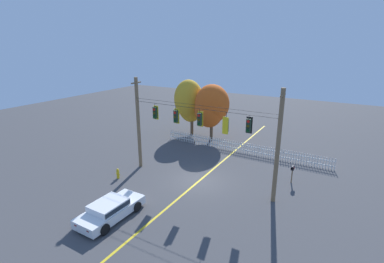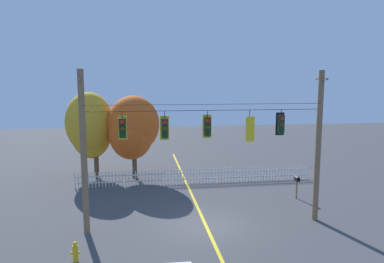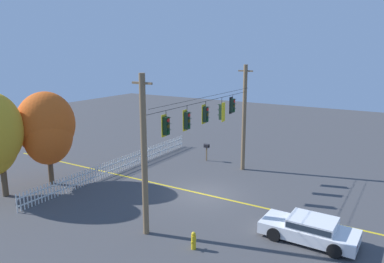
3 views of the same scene
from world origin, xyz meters
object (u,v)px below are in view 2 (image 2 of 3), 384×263
at_px(traffic_signal_eastbound_side, 249,129).
at_px(roadside_mailbox, 297,180).
at_px(traffic_signal_northbound_secondary, 281,124).
at_px(traffic_signal_westbound_side, 123,128).
at_px(traffic_signal_northbound_primary, 207,127).
at_px(autumn_maple_near_fence, 90,125).
at_px(fire_hydrant, 75,252).
at_px(autumn_maple_mid, 133,128).
at_px(traffic_signal_southbound_primary, 165,128).

height_order(traffic_signal_eastbound_side, roadside_mailbox, traffic_signal_eastbound_side).
height_order(traffic_signal_eastbound_side, traffic_signal_northbound_secondary, same).
bearing_deg(traffic_signal_westbound_side, traffic_signal_eastbound_side, -0.18).
xyz_separation_m(traffic_signal_northbound_primary, autumn_maple_near_fence, (-6.92, 10.40, -1.09)).
xyz_separation_m(traffic_signal_northbound_primary, traffic_signal_eastbound_side, (2.09, -0.02, -0.14)).
xyz_separation_m(traffic_signal_westbound_side, autumn_maple_near_fence, (-2.90, 10.40, -1.09)).
relative_size(autumn_maple_near_fence, fire_hydrant, 7.75).
bearing_deg(autumn_maple_near_fence, autumn_maple_mid, -14.76).
distance_m(traffic_signal_northbound_primary, traffic_signal_northbound_secondary, 3.71).
xyz_separation_m(traffic_signal_westbound_side, roadside_mailbox, (10.29, 3.38, -3.88)).
xyz_separation_m(traffic_signal_westbound_side, fire_hydrant, (-1.85, -2.73, -4.62)).
bearing_deg(traffic_signal_westbound_side, autumn_maple_near_fence, 105.57).
height_order(traffic_signal_westbound_side, traffic_signal_southbound_primary, same).
height_order(traffic_signal_southbound_primary, traffic_signal_eastbound_side, same).
height_order(traffic_signal_westbound_side, roadside_mailbox, traffic_signal_westbound_side).
height_order(traffic_signal_northbound_primary, traffic_signal_northbound_secondary, same).
bearing_deg(fire_hydrant, roadside_mailbox, 26.70).
bearing_deg(roadside_mailbox, traffic_signal_northbound_primary, -151.68).
relative_size(traffic_signal_southbound_primary, traffic_signal_eastbound_side, 0.91).
distance_m(traffic_signal_eastbound_side, autumn_maple_mid, 11.30).
height_order(traffic_signal_westbound_side, traffic_signal_eastbound_side, same).
bearing_deg(fire_hydrant, traffic_signal_northbound_primary, 24.92).
height_order(traffic_signal_northbound_secondary, fire_hydrant, traffic_signal_northbound_secondary).
bearing_deg(autumn_maple_near_fence, traffic_signal_eastbound_side, -49.15).
height_order(traffic_signal_northbound_primary, autumn_maple_near_fence, autumn_maple_near_fence).
distance_m(traffic_signal_westbound_side, traffic_signal_northbound_primary, 4.02).
height_order(traffic_signal_westbound_side, traffic_signal_northbound_secondary, same).
bearing_deg(roadside_mailbox, traffic_signal_northbound_secondary, -127.16).
distance_m(autumn_maple_near_fence, roadside_mailbox, 15.20).
bearing_deg(traffic_signal_westbound_side, autumn_maple_mid, 88.56).
height_order(traffic_signal_northbound_secondary, autumn_maple_near_fence, autumn_maple_near_fence).
bearing_deg(autumn_maple_near_fence, fire_hydrant, -85.45).
relative_size(traffic_signal_northbound_primary, autumn_maple_near_fence, 0.21).
height_order(traffic_signal_northbound_secondary, roadside_mailbox, traffic_signal_northbound_secondary).
relative_size(traffic_signal_southbound_primary, fire_hydrant, 1.70).
relative_size(traffic_signal_eastbound_side, autumn_maple_mid, 0.25).
xyz_separation_m(autumn_maple_mid, fire_hydrant, (-2.09, -12.31, -3.40)).
bearing_deg(traffic_signal_eastbound_side, traffic_signal_northbound_primary, 179.48).
bearing_deg(autumn_maple_mid, traffic_signal_northbound_secondary, -51.96).
bearing_deg(traffic_signal_northbound_primary, traffic_signal_northbound_secondary, 0.00).
xyz_separation_m(traffic_signal_southbound_primary, fire_hydrant, (-3.82, -2.73, -4.57)).
bearing_deg(traffic_signal_northbound_primary, fire_hydrant, -155.08).
bearing_deg(traffic_signal_northbound_secondary, traffic_signal_southbound_primary, 180.00).
xyz_separation_m(traffic_signal_westbound_side, traffic_signal_northbound_secondary, (7.73, 0.00, 0.05)).
height_order(traffic_signal_eastbound_side, fire_hydrant, traffic_signal_eastbound_side).
distance_m(traffic_signal_westbound_side, traffic_signal_southbound_primary, 1.96).
distance_m(traffic_signal_westbound_side, traffic_signal_northbound_secondary, 7.73).
distance_m(traffic_signal_northbound_secondary, autumn_maple_near_fence, 14.92).
bearing_deg(autumn_maple_mid, roadside_mailbox, -31.66).
height_order(traffic_signal_northbound_primary, traffic_signal_eastbound_side, same).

